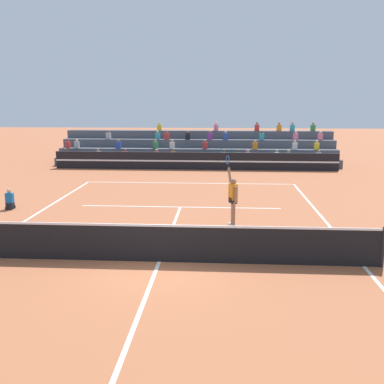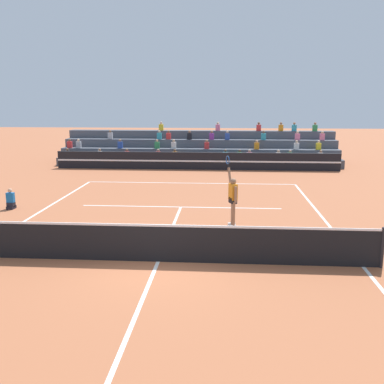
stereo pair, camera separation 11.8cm
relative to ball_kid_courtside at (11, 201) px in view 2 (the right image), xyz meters
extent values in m
plane|color=#AD603D|center=(6.87, -5.63, -0.33)|extent=(120.00, 120.00, 0.00)
cube|color=white|center=(6.87, 6.27, -0.33)|extent=(11.00, 0.10, 0.01)
cube|color=white|center=(12.37, -5.63, -0.33)|extent=(0.10, 23.80, 0.01)
cube|color=white|center=(6.87, 0.80, -0.33)|extent=(8.25, 0.10, 0.01)
cube|color=white|center=(6.87, -5.63, -0.33)|extent=(0.10, 12.85, 0.01)
cylinder|color=black|center=(12.82, -5.63, 0.22)|extent=(0.10, 0.10, 1.10)
cube|color=black|center=(6.87, -5.63, 0.17)|extent=(11.90, 0.02, 1.00)
cube|color=white|center=(6.87, -5.63, 0.70)|extent=(11.90, 0.04, 0.06)
cube|color=black|center=(6.87, 11.11, 0.22)|extent=(18.00, 0.24, 1.10)
cube|color=white|center=(6.87, 10.98, 0.22)|extent=(18.00, 0.02, 0.10)
cube|color=#4C515B|center=(6.87, 12.39, -0.06)|extent=(18.94, 0.95, 0.55)
cube|color=red|center=(4.25, 12.22, 0.44)|extent=(0.32, 0.22, 0.44)
sphere|color=tan|center=(4.25, 12.22, 0.76)|extent=(0.18, 0.18, 0.18)
cube|color=teal|center=(8.71, 12.22, 0.44)|extent=(0.32, 0.22, 0.44)
sphere|color=brown|center=(8.71, 12.22, 0.76)|extent=(0.18, 0.18, 0.18)
cube|color=red|center=(2.15, 12.22, 0.44)|extent=(0.32, 0.22, 0.44)
sphere|color=brown|center=(2.15, 12.22, 0.76)|extent=(0.18, 0.18, 0.18)
cube|color=silver|center=(14.85, 12.22, 0.44)|extent=(0.32, 0.22, 0.44)
sphere|color=#9E7051|center=(14.85, 12.22, 0.76)|extent=(0.18, 0.18, 0.18)
cube|color=orange|center=(5.36, 12.22, 0.44)|extent=(0.32, 0.22, 0.44)
sphere|color=brown|center=(5.36, 12.22, 0.76)|extent=(0.18, 0.18, 0.18)
cube|color=#338C4C|center=(12.90, 12.22, 0.44)|extent=(0.32, 0.22, 0.44)
sphere|color=tan|center=(12.90, 12.22, 0.76)|extent=(0.18, 0.18, 0.18)
cube|color=black|center=(-1.90, 12.22, 0.44)|extent=(0.32, 0.22, 0.44)
sphere|color=brown|center=(-1.90, 12.22, 0.76)|extent=(0.18, 0.18, 0.18)
cube|color=silver|center=(12.15, 12.22, 0.44)|extent=(0.32, 0.22, 0.44)
sphere|color=tan|center=(12.15, 12.22, 0.76)|extent=(0.18, 0.18, 0.18)
cube|color=silver|center=(0.31, 12.22, 0.44)|extent=(0.32, 0.22, 0.44)
sphere|color=#9E7051|center=(0.31, 12.22, 0.76)|extent=(0.18, 0.18, 0.18)
cube|color=pink|center=(10.27, 12.22, 0.44)|extent=(0.32, 0.22, 0.44)
sphere|color=tan|center=(10.27, 12.22, 0.76)|extent=(0.18, 0.18, 0.18)
cube|color=#338C4C|center=(9.64, 12.22, 0.44)|extent=(0.32, 0.22, 0.44)
sphere|color=brown|center=(9.64, 12.22, 0.76)|extent=(0.18, 0.18, 0.18)
cube|color=#4C515B|center=(6.87, 13.34, 0.22)|extent=(18.94, 0.95, 1.10)
cube|color=#338C4C|center=(4.05, 13.17, 0.99)|extent=(0.32, 0.22, 0.44)
sphere|color=tan|center=(4.05, 13.17, 1.31)|extent=(0.18, 0.18, 0.18)
cube|color=silver|center=(13.44, 13.17, 0.99)|extent=(0.32, 0.22, 0.44)
sphere|color=beige|center=(13.44, 13.17, 1.31)|extent=(0.18, 0.18, 0.18)
cube|color=#2D4CA5|center=(1.49, 13.17, 0.99)|extent=(0.32, 0.22, 0.44)
sphere|color=#9E7051|center=(1.49, 13.17, 1.31)|extent=(0.18, 0.18, 0.18)
cube|color=orange|center=(10.80, 13.17, 0.99)|extent=(0.32, 0.22, 0.44)
sphere|color=tan|center=(10.80, 13.17, 1.31)|extent=(0.18, 0.18, 0.18)
cube|color=yellow|center=(14.89, 13.17, 0.99)|extent=(0.32, 0.22, 0.44)
sphere|color=beige|center=(14.89, 13.17, 1.31)|extent=(0.18, 0.18, 0.18)
cube|color=red|center=(7.44, 13.17, 0.99)|extent=(0.32, 0.22, 0.44)
sphere|color=#9E7051|center=(7.44, 13.17, 1.31)|extent=(0.18, 0.18, 0.18)
cube|color=#B2B2B7|center=(-1.42, 13.17, 0.99)|extent=(0.32, 0.22, 0.44)
sphere|color=beige|center=(-1.42, 13.17, 1.31)|extent=(0.18, 0.18, 0.18)
cube|color=silver|center=(5.19, 13.17, 0.99)|extent=(0.32, 0.22, 0.44)
sphere|color=tan|center=(5.19, 13.17, 1.31)|extent=(0.18, 0.18, 0.18)
cube|color=red|center=(-2.06, 13.17, 0.99)|extent=(0.32, 0.22, 0.44)
sphere|color=brown|center=(-2.06, 13.17, 1.31)|extent=(0.18, 0.18, 0.18)
cube|color=#4C515B|center=(6.87, 14.29, 0.49)|extent=(18.94, 0.95, 1.65)
cube|color=teal|center=(4.07, 14.12, 1.54)|extent=(0.32, 0.22, 0.44)
sphere|color=beige|center=(4.07, 14.12, 1.86)|extent=(0.18, 0.18, 0.18)
cube|color=pink|center=(13.62, 14.12, 1.54)|extent=(0.32, 0.22, 0.44)
sphere|color=beige|center=(13.62, 14.12, 1.86)|extent=(0.18, 0.18, 0.18)
cube|color=pink|center=(15.29, 14.12, 1.54)|extent=(0.32, 0.22, 0.44)
sphere|color=beige|center=(15.29, 14.12, 1.86)|extent=(0.18, 0.18, 0.18)
cube|color=black|center=(6.19, 14.12, 1.54)|extent=(0.32, 0.22, 0.44)
sphere|color=#9E7051|center=(6.19, 14.12, 1.86)|extent=(0.18, 0.18, 0.18)
cube|color=teal|center=(11.32, 14.12, 1.54)|extent=(0.32, 0.22, 0.44)
sphere|color=brown|center=(11.32, 14.12, 1.86)|extent=(0.18, 0.18, 0.18)
cube|color=#2D4CA5|center=(8.83, 14.12, 1.54)|extent=(0.32, 0.22, 0.44)
sphere|color=beige|center=(8.83, 14.12, 1.86)|extent=(0.18, 0.18, 0.18)
cube|color=purple|center=(7.74, 14.12, 1.54)|extent=(0.32, 0.22, 0.44)
sphere|color=#9E7051|center=(7.74, 14.12, 1.86)|extent=(0.18, 0.18, 0.18)
cube|color=#B2B2B7|center=(0.58, 14.12, 1.54)|extent=(0.32, 0.22, 0.44)
sphere|color=brown|center=(0.58, 14.12, 1.86)|extent=(0.18, 0.18, 0.18)
cube|color=red|center=(4.72, 14.12, 1.54)|extent=(0.32, 0.22, 0.44)
sphere|color=brown|center=(4.72, 14.12, 1.86)|extent=(0.18, 0.18, 0.18)
cube|color=#4C515B|center=(6.87, 15.24, 0.77)|extent=(18.94, 0.95, 2.20)
cube|color=teal|center=(13.52, 15.07, 2.09)|extent=(0.32, 0.22, 0.44)
sphere|color=#9E7051|center=(13.52, 15.07, 2.41)|extent=(0.18, 0.18, 0.18)
cube|color=orange|center=(12.59, 15.07, 2.09)|extent=(0.32, 0.22, 0.44)
sphere|color=#9E7051|center=(12.59, 15.07, 2.41)|extent=(0.18, 0.18, 0.18)
cube|color=pink|center=(8.15, 15.07, 2.09)|extent=(0.32, 0.22, 0.44)
sphere|color=beige|center=(8.15, 15.07, 2.41)|extent=(0.18, 0.18, 0.18)
cube|color=#338C4C|center=(14.96, 15.07, 2.09)|extent=(0.32, 0.22, 0.44)
sphere|color=#9E7051|center=(14.96, 15.07, 2.41)|extent=(0.18, 0.18, 0.18)
cube|color=red|center=(11.04, 15.07, 2.09)|extent=(0.32, 0.22, 0.44)
sphere|color=brown|center=(11.04, 15.07, 2.41)|extent=(0.18, 0.18, 0.18)
cube|color=yellow|center=(4.07, 15.07, 2.09)|extent=(0.32, 0.22, 0.44)
sphere|color=beige|center=(4.07, 15.07, 2.41)|extent=(0.18, 0.18, 0.18)
cube|color=black|center=(0.00, 0.00, -0.27)|extent=(0.28, 0.36, 0.12)
cube|color=black|center=(0.00, 0.00, -0.15)|extent=(0.28, 0.24, 0.18)
cube|color=#1966B2|center=(0.00, 0.00, 0.14)|extent=(0.30, 0.18, 0.40)
sphere|color=tan|center=(0.00, 0.00, 0.43)|extent=(0.17, 0.17, 0.17)
cylinder|color=#9E7051|center=(8.98, -2.04, 0.12)|extent=(0.14, 0.14, 0.90)
cylinder|color=#9E7051|center=(8.97, -1.81, 0.12)|extent=(0.14, 0.14, 0.90)
cube|color=black|center=(8.96, -1.94, 0.61)|extent=(0.30, 0.37, 0.20)
cube|color=orange|center=(8.96, -1.94, 0.91)|extent=(0.32, 0.41, 0.56)
sphere|color=#9E7051|center=(8.96, -1.94, 1.27)|extent=(0.22, 0.22, 0.22)
cube|color=white|center=(8.94, -2.05, -0.29)|extent=(0.29, 0.21, 0.09)
cube|color=white|center=(8.94, -1.82, -0.29)|extent=(0.29, 0.21, 0.09)
cylinder|color=#9E7051|center=(9.05, -2.16, 0.85)|extent=(0.09, 0.09, 0.56)
cylinder|color=#9E7051|center=(8.84, -1.63, 1.41)|extent=(0.19, 0.32, 0.59)
cylinder|color=black|center=(8.79, -1.50, 1.78)|extent=(0.07, 0.11, 0.22)
torus|color=#1E4C99|center=(8.76, -1.43, 1.95)|extent=(0.17, 0.38, 0.40)
sphere|color=#C6DB33|center=(2.98, -3.29, -0.30)|extent=(0.07, 0.07, 0.07)
camera|label=1|loc=(8.53, -17.21, 4.02)|focal=42.00mm
camera|label=2|loc=(8.65, -17.20, 4.02)|focal=42.00mm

